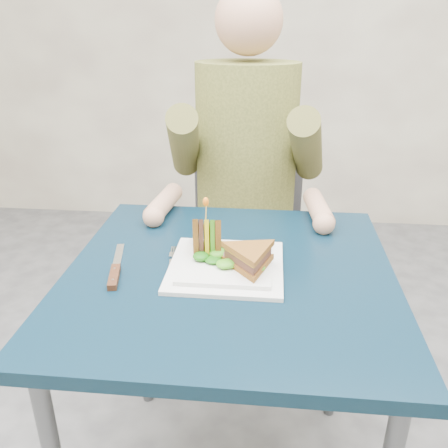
# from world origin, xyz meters

# --- Properties ---
(table) EXTENTS (0.75, 0.75, 0.73)m
(table) POSITION_xyz_m (0.00, 0.00, 0.65)
(table) COLOR black
(table) RESTS_ON ground
(chair) EXTENTS (0.42, 0.40, 0.93)m
(chair) POSITION_xyz_m (0.00, 0.72, 0.54)
(chair) COLOR #47474C
(chair) RESTS_ON ground
(diner) EXTENTS (0.54, 0.59, 0.74)m
(diner) POSITION_xyz_m (-0.00, 0.60, 0.91)
(diner) COLOR brown
(diner) RESTS_ON chair
(plate) EXTENTS (0.26, 0.26, 0.02)m
(plate) POSITION_xyz_m (-0.01, 0.01, 0.74)
(plate) COLOR white
(plate) RESTS_ON table
(sandwich_flat) EXTENTS (0.20, 0.20, 0.05)m
(sandwich_flat) POSITION_xyz_m (0.05, -0.02, 0.78)
(sandwich_flat) COLOR brown
(sandwich_flat) RESTS_ON plate
(sandwich_upright) EXTENTS (0.09, 0.15, 0.15)m
(sandwich_upright) POSITION_xyz_m (-0.06, 0.05, 0.78)
(sandwich_upright) COLOR brown
(sandwich_upright) RESTS_ON plate
(fork) EXTENTS (0.04, 0.18, 0.01)m
(fork) POSITION_xyz_m (-0.14, 0.00, 0.73)
(fork) COLOR silver
(fork) RESTS_ON table
(knife) EXTENTS (0.07, 0.22, 0.02)m
(knife) POSITION_xyz_m (-0.26, -0.05, 0.74)
(knife) COLOR silver
(knife) RESTS_ON table
(toothpick) EXTENTS (0.01, 0.01, 0.06)m
(toothpick) POSITION_xyz_m (-0.06, 0.05, 0.85)
(toothpick) COLOR tan
(toothpick) RESTS_ON sandwich_upright
(toothpick_frill) EXTENTS (0.01, 0.01, 0.02)m
(toothpick_frill) POSITION_xyz_m (-0.06, 0.05, 0.88)
(toothpick_frill) COLOR orange
(toothpick_frill) RESTS_ON sandwich_upright
(lettuce_spill) EXTENTS (0.15, 0.13, 0.02)m
(lettuce_spill) POSITION_xyz_m (-0.00, 0.02, 0.76)
(lettuce_spill) COLOR #337A14
(lettuce_spill) RESTS_ON plate
(onion_ring) EXTENTS (0.04, 0.04, 0.02)m
(onion_ring) POSITION_xyz_m (0.01, 0.01, 0.77)
(onion_ring) COLOR #9E4C7A
(onion_ring) RESTS_ON plate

